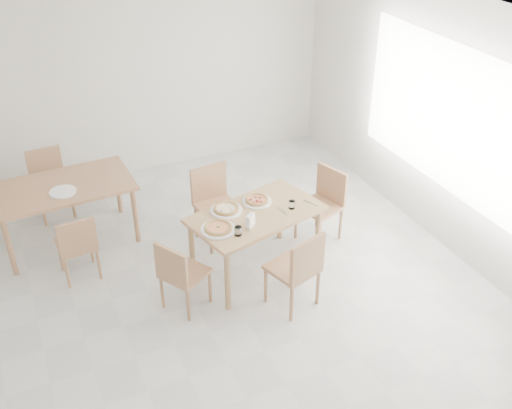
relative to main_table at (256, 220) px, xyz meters
name	(u,v)px	position (x,y,z in m)	size (l,w,h in m)	color
room	(461,125)	(2.17, -0.41, 0.84)	(7.28, 7.00, 7.00)	silver
main_table	(256,220)	(0.00, 0.00, 0.00)	(1.51, 1.08, 0.75)	tan
chair_south	(299,267)	(0.13, -0.72, -0.15)	(0.54, 0.54, 0.88)	tan
chair_north	(214,199)	(-0.17, 0.79, -0.14)	(0.49, 0.49, 0.90)	tan
chair_west	(179,272)	(-0.94, -0.26, -0.19)	(0.54, 0.54, 0.80)	tan
chair_east	(324,199)	(1.00, 0.28, -0.15)	(0.54, 0.54, 0.87)	tan
plate_margherita	(218,230)	(-0.48, -0.14, 0.10)	(0.35, 0.35, 0.02)	white
plate_mushroom	(226,210)	(-0.27, 0.16, 0.10)	(0.33, 0.33, 0.02)	white
plate_pepperoni	(257,201)	(0.09, 0.18, 0.10)	(0.31, 0.31, 0.02)	white
pizza_margherita	(218,228)	(-0.48, -0.14, 0.12)	(0.34, 0.34, 0.03)	tan
pizza_mushroom	(226,209)	(-0.27, 0.16, 0.13)	(0.35, 0.35, 0.03)	tan
pizza_pepperoni	(257,200)	(0.09, 0.18, 0.13)	(0.29, 0.29, 0.03)	tan
tumbler_a	(238,231)	(-0.33, -0.30, 0.14)	(0.07, 0.07, 0.09)	white
tumbler_b	(292,205)	(0.38, -0.08, 0.14)	(0.07, 0.07, 0.09)	white
napkin_holder	(250,221)	(-0.16, -0.21, 0.16)	(0.14, 0.13, 0.14)	silver
fork_a	(282,211)	(0.26, -0.09, 0.10)	(0.01, 0.17, 0.01)	silver
fork_b	(311,203)	(0.60, -0.07, 0.10)	(0.02, 0.19, 0.01)	silver
second_table	(63,192)	(-1.74, 1.42, 0.01)	(1.56, 0.93, 0.75)	tan
chair_back_s	(77,244)	(-1.76, 0.64, -0.20)	(0.41, 0.41, 0.79)	tan
chair_back_n	(49,178)	(-1.82, 2.15, -0.17)	(0.45, 0.45, 0.84)	tan
plate_empty	(63,192)	(-1.76, 1.25, 0.10)	(0.29, 0.29, 0.02)	white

